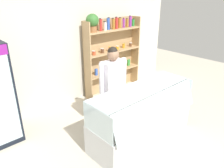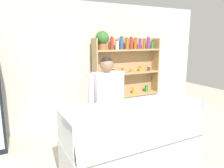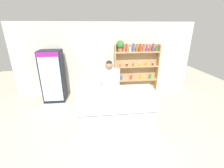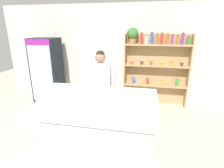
{
  "view_description": "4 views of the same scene",
  "coord_description": "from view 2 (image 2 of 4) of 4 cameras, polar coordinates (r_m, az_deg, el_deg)",
  "views": [
    {
      "loc": [
        -2.53,
        -2.09,
        2.54
      ],
      "look_at": [
        -0.22,
        0.48,
        1.06
      ],
      "focal_mm": 35.0,
      "sensor_mm": 36.0,
      "label": 1
    },
    {
      "loc": [
        -1.53,
        -2.38,
        1.89
      ],
      "look_at": [
        0.14,
        0.78,
        1.16
      ],
      "focal_mm": 35.0,
      "sensor_mm": 36.0,
      "label": 2
    },
    {
      "loc": [
        -0.4,
        -3.45,
        2.53
      ],
      "look_at": [
        0.08,
        0.69,
        0.93
      ],
      "focal_mm": 24.0,
      "sensor_mm": 36.0,
      "label": 3
    },
    {
      "loc": [
        0.91,
        -2.71,
        2.06
      ],
      "look_at": [
        0.29,
        0.43,
        1.03
      ],
      "focal_mm": 28.0,
      "sensor_mm": 36.0,
      "label": 4
    }
  ],
  "objects": [
    {
      "name": "back_wall",
      "position": [
        4.93,
        -9.7,
        5.09
      ],
      "size": [
        6.8,
        0.1,
        2.7
      ],
      "primitive_type": "cube",
      "color": "beige",
      "rests_on": "ground"
    },
    {
      "name": "shelving_unit",
      "position": [
        5.15,
        2.86,
        3.86
      ],
      "size": [
        1.69,
        0.3,
        2.08
      ],
      "color": "tan",
      "rests_on": "ground"
    },
    {
      "name": "deli_display_case",
      "position": [
        3.32,
        5.76,
        -16.9
      ],
      "size": [
        2.03,
        0.78,
        1.01
      ],
      "color": "silver",
      "rests_on": "ground"
    },
    {
      "name": "shop_clerk",
      "position": [
        3.54,
        -1.32,
        -3.55
      ],
      "size": [
        0.63,
        0.25,
        1.64
      ],
      "color": "#383D51",
      "rests_on": "ground"
    }
  ]
}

